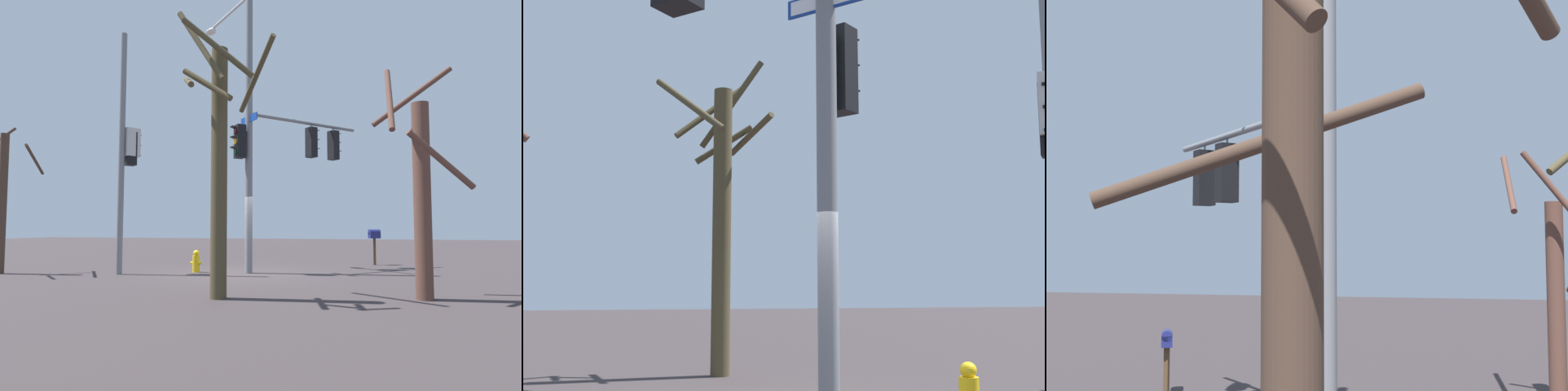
% 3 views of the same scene
% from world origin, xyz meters
% --- Properties ---
extents(ground_plane, '(80.00, 80.00, 0.00)m').
position_xyz_m(ground_plane, '(0.00, 0.00, 0.00)').
color(ground_plane, '#383032').
extents(main_signal_pole_assembly, '(5.87, 3.96, 9.77)m').
position_xyz_m(main_signal_pole_assembly, '(0.68, 0.93, 5.08)').
color(main_signal_pole_assembly, slate).
rests_on(main_signal_pole_assembly, ground).
extents(secondary_pole_assembly, '(0.57, 0.69, 7.90)m').
position_xyz_m(secondary_pole_assembly, '(-3.61, -0.96, 4.07)').
color(secondary_pole_assembly, slate).
rests_on(secondary_pole_assembly, ground).
extents(fire_hydrant, '(0.38, 0.24, 0.73)m').
position_xyz_m(fire_hydrant, '(-1.56, 0.10, 0.34)').
color(fire_hydrant, yellow).
rests_on(fire_hydrant, ground).
extents(mailbox, '(0.50, 0.40, 1.41)m').
position_xyz_m(mailbox, '(4.30, 4.33, 1.11)').
color(mailbox, '#4C3823').
rests_on(mailbox, ground).
extents(bare_tree_behind_pole, '(2.44, 2.44, 5.06)m').
position_xyz_m(bare_tree_behind_pole, '(-7.56, -1.83, 2.53)').
color(bare_tree_behind_pole, '#473428').
rests_on(bare_tree_behind_pole, ground).
extents(bare_tree_across_street, '(1.99, 2.02, 5.25)m').
position_xyz_m(bare_tree_across_street, '(5.11, -3.87, 2.36)').
color(bare_tree_across_street, brown).
rests_on(bare_tree_across_street, ground).
extents(bare_tree_corner, '(2.27, 2.25, 6.18)m').
position_xyz_m(bare_tree_corner, '(0.92, -4.80, 3.08)').
color(bare_tree_corner, '#493F29').
rests_on(bare_tree_corner, ground).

